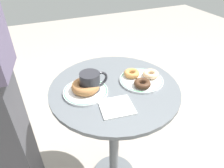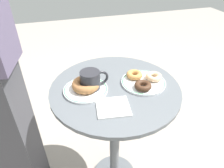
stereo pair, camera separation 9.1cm
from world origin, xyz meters
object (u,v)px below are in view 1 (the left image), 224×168
Objects in this scene: plate_left at (86,91)px; donut_chocolate at (142,83)px; cafe_table at (114,118)px; donut_cinnamon at (86,86)px; coffee_mug at (91,82)px; donut_old_fashioned at (132,73)px; donut_glazed at (151,74)px; plate_right at (141,80)px; paper_napkin at (117,107)px.

donut_chocolate reaches higher than plate_left.
donut_chocolate reaches higher than cafe_table.
donut_chocolate is at bearing -16.49° from donut_cinnamon.
donut_cinnamon reaches higher than cafe_table.
donut_cinnamon is 0.03m from coffee_mug.
donut_cinnamon is at bearing 177.89° from coffee_mug.
donut_cinnamon reaches higher than plate_left.
plate_left is 2.56× the size of donut_old_fashioned.
donut_old_fashioned is at bearing 91.93° from donut_chocolate.
coffee_mug reaches higher than donut_cinnamon.
donut_chocolate is 0.23m from coffee_mug.
donut_chocolate is at bearing -145.53° from donut_glazed.
donut_glazed is at bearing 5.82° from plate_right.
donut_cinnamon is (-0.27, 0.02, 0.02)m from plate_right.
plate_left is 2.56× the size of donut_glazed.
cafe_table is 0.26m from donut_chocolate.
cafe_table is 5.52× the size of paper_napkin.
donut_glazed is at bearing -3.29° from coffee_mug.
coffee_mug reaches higher than donut_old_fashioned.
paper_napkin is (-0.19, -0.13, -0.00)m from plate_right.
donut_old_fashioned is (0.25, 0.03, 0.02)m from plate_left.
paper_napkin is at bearing -110.33° from cafe_table.
donut_cinnamon is (-0.13, 0.01, 0.24)m from cafe_table.
plate_left is at bearing 176.65° from cafe_table.
coffee_mug reaches higher than plate_right.
donut_old_fashioned is 1.00× the size of donut_chocolate.
donut_old_fashioned is 0.58× the size of paper_napkin.
paper_napkin is at bearing -59.51° from plate_left.
donut_chocolate is at bearing 25.52° from paper_napkin.
donut_cinnamon is at bearing 174.50° from cafe_table.
plate_right is 0.06m from donut_chocolate.
donut_cinnamon is 1.61× the size of donut_chocolate.
plate_right is 0.06m from donut_glazed.
donut_cinnamon is 0.33m from donut_glazed.
coffee_mug reaches higher than paper_napkin.
donut_glazed is (0.19, -0.01, 0.23)m from cafe_table.
coffee_mug is (-0.22, 0.07, 0.02)m from donut_chocolate.
plate_right is at bearing 34.03° from paper_napkin.
coffee_mug reaches higher than plate_left.
cafe_table is at bearing 151.85° from donut_chocolate.
plate_right is at bearing -5.02° from donut_cinnamon.
plate_right is 1.57× the size of paper_napkin.
plate_left is at bearing 120.49° from paper_napkin.
donut_cinnamon is at bearing 163.51° from donut_chocolate.
paper_napkin is at bearing -68.92° from coffee_mug.
cafe_table is 9.43× the size of donut_glazed.
coffee_mug is at bearing 176.71° from donut_glazed.
plate_left is (-0.14, 0.01, 0.21)m from cafe_table.
cafe_table is 5.87× the size of donut_cinnamon.
plate_right is 2.69× the size of donut_old_fashioned.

